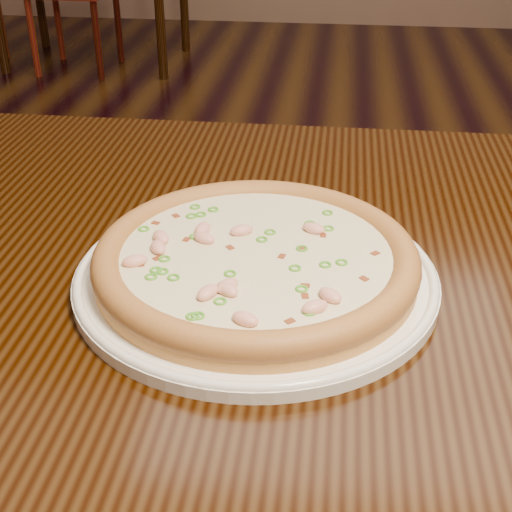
# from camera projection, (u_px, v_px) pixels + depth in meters

# --- Properties ---
(hero_table) EXTENTS (1.20, 0.80, 0.75)m
(hero_table) POSITION_uv_depth(u_px,v_px,m) (370.00, 341.00, 0.78)
(hero_table) COLOR black
(hero_table) RESTS_ON ground
(plate) EXTENTS (0.35, 0.35, 0.02)m
(plate) POSITION_uv_depth(u_px,v_px,m) (256.00, 275.00, 0.70)
(plate) COLOR white
(plate) RESTS_ON hero_table
(pizza) EXTENTS (0.31, 0.31, 0.03)m
(pizza) POSITION_uv_depth(u_px,v_px,m) (256.00, 259.00, 0.69)
(pizza) COLOR tan
(pizza) RESTS_ON plate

